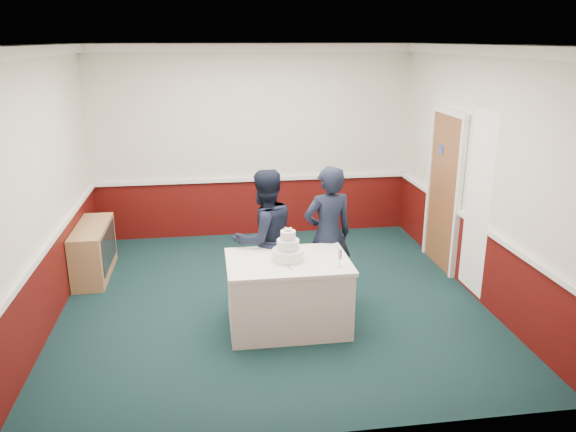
{
  "coord_description": "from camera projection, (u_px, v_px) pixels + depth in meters",
  "views": [
    {
      "loc": [
        -0.72,
        -6.21,
        3.05
      ],
      "look_at": [
        0.18,
        -0.1,
        1.1
      ],
      "focal_mm": 35.0,
      "sensor_mm": 36.0,
      "label": 1
    }
  ],
  "objects": [
    {
      "name": "ground",
      "position": [
        273.0,
        300.0,
        6.88
      ],
      "size": [
        5.0,
        5.0,
        0.0
      ],
      "primitive_type": "plane",
      "color": "#13292E",
      "rests_on": "ground"
    },
    {
      "name": "room_shell",
      "position": [
        272.0,
        132.0,
        6.88
      ],
      "size": [
        5.0,
        5.0,
        3.0
      ],
      "color": "silver",
      "rests_on": "ground"
    },
    {
      "name": "sideboard",
      "position": [
        94.0,
        251.0,
        7.49
      ],
      "size": [
        0.41,
        1.2,
        0.7
      ],
      "color": "tan",
      "rests_on": "ground"
    },
    {
      "name": "cake_table",
      "position": [
        288.0,
        293.0,
        6.13
      ],
      "size": [
        1.32,
        0.92,
        0.79
      ],
      "color": "white",
      "rests_on": "ground"
    },
    {
      "name": "wedding_cake",
      "position": [
        288.0,
        250.0,
        5.98
      ],
      "size": [
        0.35,
        0.35,
        0.36
      ],
      "color": "white",
      "rests_on": "cake_table"
    },
    {
      "name": "cake_knife",
      "position": [
        288.0,
        267.0,
        5.82
      ],
      "size": [
        0.08,
        0.21,
        0.0
      ],
      "primitive_type": "cube",
      "rotation": [
        0.0,
        0.0,
        0.32
      ],
      "color": "silver",
      "rests_on": "cake_table"
    },
    {
      "name": "champagne_flute",
      "position": [
        340.0,
        255.0,
        5.78
      ],
      "size": [
        0.05,
        0.05,
        0.21
      ],
      "color": "silver",
      "rests_on": "cake_table"
    },
    {
      "name": "person_man",
      "position": [
        264.0,
        239.0,
        6.55
      ],
      "size": [
        0.99,
        0.9,
        1.65
      ],
      "primitive_type": "imported",
      "rotation": [
        0.0,
        0.0,
        3.56
      ],
      "color": "black",
      "rests_on": "ground"
    },
    {
      "name": "person_woman",
      "position": [
        328.0,
        235.0,
        6.61
      ],
      "size": [
        0.68,
        0.52,
        1.68
      ],
      "primitive_type": "imported",
      "rotation": [
        0.0,
        0.0,
        3.35
      ],
      "color": "black",
      "rests_on": "ground"
    }
  ]
}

